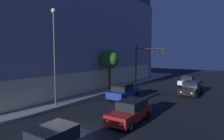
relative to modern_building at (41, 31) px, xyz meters
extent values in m
plane|color=black|center=(-13.14, -20.95, -9.26)|extent=(120.00, 120.00, 0.00)
cube|color=#4C4C51|center=(0.00, 0.04, -9.19)|extent=(37.48, 27.22, 0.15)
cube|color=#F8E5B2|center=(0.00, -13.17, -7.76)|extent=(33.37, 0.60, 2.70)
cube|color=#9190AB|center=(0.00, 0.04, -1.59)|extent=(37.08, 26.82, 15.05)
cylinder|color=black|center=(8.07, -14.90, -5.92)|extent=(0.18, 0.18, 6.39)
cylinder|color=black|center=(8.24, -17.52, -3.26)|extent=(0.45, 5.25, 0.12)
cube|color=black|center=(8.25, -17.78, -3.76)|extent=(0.34, 0.34, 0.90)
sphere|color=green|center=(8.26, -17.96, -3.76)|extent=(0.18, 0.18, 0.18)
cube|color=black|center=(8.37, -19.61, -3.76)|extent=(0.34, 0.34, 0.90)
sphere|color=green|center=(8.38, -19.79, -4.04)|extent=(0.18, 0.18, 0.18)
cylinder|color=#434343|center=(-9.09, -14.89, -4.69)|extent=(0.16, 0.16, 8.84)
sphere|color=#F9EFC6|center=(-9.09, -14.89, -0.13)|extent=(0.44, 0.44, 0.44)
cylinder|color=brown|center=(0.61, -14.53, -7.50)|extent=(0.34, 0.34, 3.22)
sphere|color=#347B29|center=(0.61, -14.53, -4.83)|extent=(2.66, 2.66, 2.66)
cube|color=black|center=(-15.44, -22.53, -7.90)|extent=(2.04, 1.59, 0.66)
cube|color=maroon|center=(-8.86, -22.98, -8.60)|extent=(4.46, 1.80, 0.71)
cube|color=black|center=(-8.52, -22.97, -7.95)|extent=(2.40, 1.59, 0.60)
cube|color=#F9F4CC|center=(-11.01, -23.53, -8.60)|extent=(0.12, 0.20, 0.12)
cube|color=#F9F4CC|center=(-11.03, -22.50, -8.60)|extent=(0.12, 0.20, 0.12)
cylinder|color=black|center=(-10.21, -23.86, -8.96)|extent=(0.61, 0.25, 0.61)
cylinder|color=black|center=(-10.24, -22.14, -8.96)|extent=(0.61, 0.25, 0.61)
cylinder|color=black|center=(-7.47, -23.81, -8.96)|extent=(0.61, 0.25, 0.61)
cylinder|color=black|center=(-7.50, -22.09, -8.96)|extent=(0.61, 0.25, 0.61)
cube|color=navy|center=(-2.88, -18.93, -8.55)|extent=(4.53, 2.01, 0.71)
cube|color=black|center=(-3.21, -18.94, -7.84)|extent=(2.11, 1.76, 0.71)
cube|color=#F9F4CC|center=(-0.70, -18.30, -8.55)|extent=(0.12, 0.20, 0.12)
cube|color=#F9F4CC|center=(-0.67, -19.45, -8.55)|extent=(0.12, 0.20, 0.12)
cylinder|color=black|center=(-1.51, -17.94, -8.91)|extent=(0.72, 0.26, 0.71)
cylinder|color=black|center=(-1.47, -19.84, -8.91)|extent=(0.72, 0.26, 0.71)
cylinder|color=black|center=(-4.29, -18.01, -8.91)|extent=(0.72, 0.26, 0.71)
cylinder|color=black|center=(-4.25, -19.91, -8.91)|extent=(0.72, 0.26, 0.71)
cube|color=black|center=(3.53, -24.75, -8.56)|extent=(4.70, 1.95, 0.71)
cube|color=black|center=(3.89, -24.76, -7.89)|extent=(2.32, 1.74, 0.63)
cube|color=#F9F4CC|center=(1.24, -25.31, -8.56)|extent=(0.12, 0.20, 0.12)
cube|color=#F9F4CC|center=(1.25, -24.16, -8.56)|extent=(0.12, 0.20, 0.12)
cylinder|color=black|center=(2.07, -25.70, -8.91)|extent=(0.70, 0.25, 0.70)
cylinder|color=black|center=(2.09, -23.79, -8.91)|extent=(0.70, 0.25, 0.70)
cylinder|color=black|center=(4.98, -25.72, -8.91)|extent=(0.70, 0.25, 0.70)
cylinder|color=black|center=(4.99, -23.81, -8.91)|extent=(0.70, 0.25, 0.70)
cube|color=silver|center=(10.71, -22.81, -8.62)|extent=(4.46, 2.01, 0.64)
cube|color=black|center=(11.04, -22.83, -8.00)|extent=(2.13, 1.75, 0.61)
cube|color=#F9F4CC|center=(8.54, -23.30, -8.62)|extent=(0.13, 0.20, 0.12)
cube|color=#F9F4CC|center=(8.58, -22.18, -8.62)|extent=(0.13, 0.20, 0.12)
cylinder|color=black|center=(9.31, -23.70, -8.94)|extent=(0.66, 0.26, 0.65)
cylinder|color=black|center=(9.37, -21.84, -8.94)|extent=(0.66, 0.26, 0.65)
cylinder|color=black|center=(12.04, -23.79, -8.94)|extent=(0.66, 0.26, 0.65)
cylinder|color=black|center=(12.10, -21.93, -8.94)|extent=(0.66, 0.26, 0.65)
camera|label=1|loc=(-20.79, -29.44, -4.25)|focal=29.89mm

